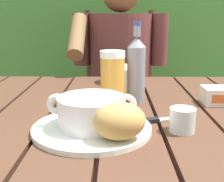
% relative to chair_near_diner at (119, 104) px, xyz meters
% --- Properties ---
extents(dining_table, '(1.29, 0.90, 0.76)m').
position_rel_chair_near_diner_xyz_m(dining_table, '(0.01, -0.89, 0.17)').
color(dining_table, '#503123').
rests_on(dining_table, ground_plane).
extents(hedge_backdrop, '(3.20, 0.91, 2.60)m').
position_rel_chair_near_diner_xyz_m(hedge_backdrop, '(0.16, 0.66, 0.59)').
color(hedge_backdrop, '#407732').
rests_on(hedge_backdrop, ground_plane).
extents(chair_near_diner, '(0.42, 0.43, 1.05)m').
position_rel_chair_near_diner_xyz_m(chair_near_diner, '(0.00, 0.00, 0.00)').
color(chair_near_diner, '#432D18').
rests_on(chair_near_diner, ground_plane).
extents(person_eating, '(0.48, 0.47, 1.24)m').
position_rel_chair_near_diner_xyz_m(person_eating, '(-0.00, -0.20, 0.23)').
color(person_eating, brown).
rests_on(person_eating, ground_plane).
extents(serving_plate, '(0.28, 0.28, 0.01)m').
position_rel_chair_near_diner_xyz_m(serving_plate, '(-0.08, -1.06, 0.27)').
color(serving_plate, white).
rests_on(serving_plate, dining_table).
extents(soup_bowl, '(0.21, 0.16, 0.08)m').
position_rel_chair_near_diner_xyz_m(soup_bowl, '(-0.08, -1.06, 0.31)').
color(soup_bowl, white).
rests_on(soup_bowl, serving_plate).
extents(bread_roll, '(0.13, 0.11, 0.08)m').
position_rel_chair_near_diner_xyz_m(bread_roll, '(-0.02, -1.13, 0.31)').
color(bread_roll, tan).
rests_on(bread_roll, serving_plate).
extents(beer_glass, '(0.07, 0.07, 0.16)m').
position_rel_chair_near_diner_xyz_m(beer_glass, '(-0.03, -0.86, 0.34)').
color(beer_glass, gold).
rests_on(beer_glass, dining_table).
extents(beer_bottle, '(0.06, 0.06, 0.24)m').
position_rel_chair_near_diner_xyz_m(beer_bottle, '(0.04, -0.82, 0.37)').
color(beer_bottle, gray).
rests_on(beer_bottle, dining_table).
extents(water_glass_small, '(0.06, 0.06, 0.06)m').
position_rel_chair_near_diner_xyz_m(water_glass_small, '(0.13, -1.06, 0.29)').
color(water_glass_small, silver).
rests_on(water_glass_small, dining_table).
extents(butter_tub, '(0.10, 0.08, 0.05)m').
position_rel_chair_near_diner_xyz_m(butter_tub, '(0.29, -0.84, 0.29)').
color(butter_tub, white).
rests_on(butter_tub, dining_table).
extents(table_knife, '(0.16, 0.07, 0.01)m').
position_rel_chair_near_diner_xyz_m(table_knife, '(0.08, -1.00, 0.27)').
color(table_knife, silver).
rests_on(table_knife, dining_table).
extents(diner_bowl, '(0.16, 0.16, 0.06)m').
position_rel_chair_near_diner_xyz_m(diner_bowl, '(-0.00, -0.55, 0.29)').
color(diner_bowl, white).
rests_on(diner_bowl, dining_table).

